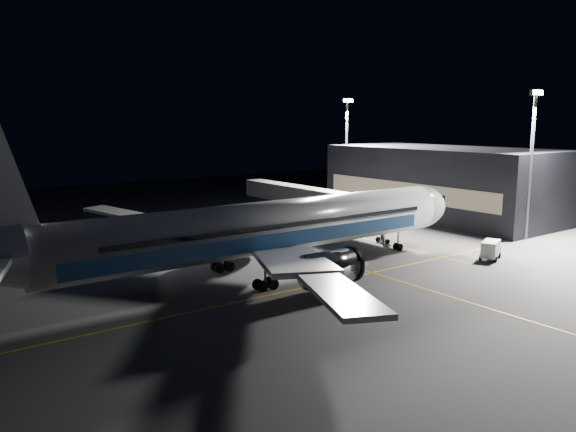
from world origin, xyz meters
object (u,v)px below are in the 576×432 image
(jet_bridge, at_px, (319,199))
(floodlight_mast_north, at_px, (347,143))
(safety_cone_c, at_px, (226,246))
(service_truck, at_px, (491,249))
(baggage_tug, at_px, (151,249))
(safety_cone_b, at_px, (249,260))
(safety_cone_a, at_px, (251,248))
(floodlight_mast_south, at_px, (532,151))
(airliner, at_px, (258,230))

(jet_bridge, relative_size, floodlight_mast_north, 1.66)
(safety_cone_c, bearing_deg, jet_bridge, 12.07)
(service_truck, bearing_deg, jet_bridge, 75.04)
(baggage_tug, height_order, safety_cone_c, baggage_tug)
(baggage_tug, bearing_deg, safety_cone_b, -57.18)
(safety_cone_b, bearing_deg, safety_cone_a, 54.96)
(floodlight_mast_south, bearing_deg, floodlight_mast_north, 90.00)
(floodlight_mast_north, height_order, safety_cone_a, floodlight_mast_north)
(baggage_tug, xyz_separation_m, safety_cone_c, (9.42, -2.24, -0.47))
(baggage_tug, bearing_deg, jet_bridge, -1.55)
(service_truck, bearing_deg, floodlight_mast_south, -8.30)
(floodlight_mast_south, relative_size, baggage_tug, 8.61)
(floodlight_mast_north, distance_m, baggage_tug, 50.34)
(floodlight_mast_north, bearing_deg, safety_cone_b, -146.04)
(floodlight_mast_north, distance_m, safety_cone_b, 47.90)
(safety_cone_a, relative_size, safety_cone_c, 0.95)
(airliner, xyz_separation_m, floodlight_mast_south, (41.08, -6.01, 7.21))
(floodlight_mast_north, relative_size, service_truck, 4.39)
(floodlight_mast_north, xyz_separation_m, safety_cone_a, (-34.84, -20.76, -12.10))
(airliner, bearing_deg, floodlight_mast_north, 37.91)
(service_truck, bearing_deg, safety_cone_c, 110.65)
(safety_cone_a, xyz_separation_m, safety_cone_c, (-2.12, 2.77, 0.02))
(jet_bridge, bearing_deg, safety_cone_c, -167.93)
(airliner, distance_m, safety_cone_c, 15.38)
(safety_cone_a, distance_m, safety_cone_b, 6.27)
(baggage_tug, relative_size, safety_cone_b, 4.14)
(jet_bridge, relative_size, floodlight_mast_south, 1.66)
(floodlight_mast_north, height_order, floodlight_mast_south, same)
(jet_bridge, xyz_separation_m, safety_cone_b, (-20.44, -11.96, -4.29))
(airliner, distance_m, safety_cone_b, 8.23)
(jet_bridge, height_order, baggage_tug, jet_bridge)
(airliner, height_order, service_truck, airliner)
(service_truck, bearing_deg, airliner, 136.63)
(floodlight_mast_north, relative_size, safety_cone_b, 35.61)
(airliner, distance_m, safety_cone_a, 13.74)
(safety_cone_b, bearing_deg, airliner, -113.36)
(service_truck, relative_size, safety_cone_b, 8.12)
(service_truck, xyz_separation_m, safety_cone_b, (-24.71, 15.88, -0.92))
(safety_cone_a, height_order, safety_cone_c, safety_cone_c)
(baggage_tug, bearing_deg, floodlight_mast_south, -30.84)
(jet_bridge, relative_size, safety_cone_c, 59.18)
(airliner, height_order, baggage_tug, airliner)
(jet_bridge, bearing_deg, floodlight_mast_north, 37.74)
(airliner, distance_m, service_truck, 29.31)
(airliner, xyz_separation_m, service_truck, (27.35, -9.79, -3.96))
(floodlight_mast_south, bearing_deg, safety_cone_c, 151.57)
(jet_bridge, xyz_separation_m, safety_cone_c, (-18.97, -4.06, -4.29))
(floodlight_mast_north, xyz_separation_m, safety_cone_b, (-38.44, -25.89, -12.08))
(floodlight_mast_south, xyz_separation_m, service_truck, (-13.73, -3.78, -11.17))
(jet_bridge, height_order, floodlight_mast_south, floodlight_mast_south)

